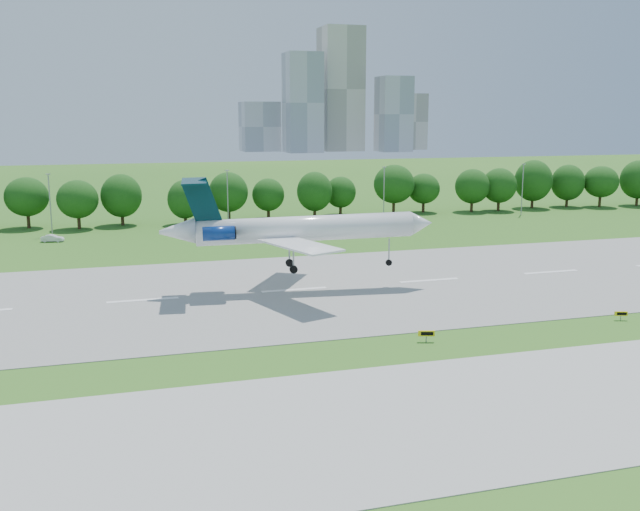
# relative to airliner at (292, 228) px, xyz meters

# --- Properties ---
(ground) EXTENTS (600.00, 600.00, 0.00)m
(ground) POSITION_rel_airliner_xyz_m (20.20, -25.20, -8.53)
(ground) COLOR #225616
(ground) RESTS_ON ground
(runway) EXTENTS (400.00, 45.00, 0.08)m
(runway) POSITION_rel_airliner_xyz_m (20.20, -0.20, -8.49)
(runway) COLOR gray
(runway) RESTS_ON ground
(taxiway) EXTENTS (400.00, 23.00, 0.08)m
(taxiway) POSITION_rel_airliner_xyz_m (20.20, -43.20, -8.49)
(taxiway) COLOR #ADADA8
(taxiway) RESTS_ON ground
(tree_line) EXTENTS (288.40, 8.40, 10.40)m
(tree_line) POSITION_rel_airliner_xyz_m (20.20, 66.80, -2.34)
(tree_line) COLOR #382314
(tree_line) RESTS_ON ground
(light_poles) EXTENTS (175.90, 0.25, 12.19)m
(light_poles) POSITION_rel_airliner_xyz_m (17.70, 56.80, -2.19)
(light_poles) COLOR gray
(light_poles) RESTS_ON ground
(skyline) EXTENTS (127.00, 52.00, 80.00)m
(skyline) POSITION_rel_airliner_xyz_m (120.36, 365.41, 21.93)
(skyline) COLOR #B2B2B7
(skyline) RESTS_ON ground
(airliner) EXTENTS (37.06, 26.89, 12.68)m
(airliner) POSITION_rel_airliner_xyz_m (0.00, 0.00, 0.00)
(airliner) COLOR white
(airliner) RESTS_ON ground
(taxi_sign_left) EXTENTS (1.72, 0.68, 1.22)m
(taxi_sign_left) POSITION_rel_airliner_xyz_m (8.04, -25.83, -7.63)
(taxi_sign_left) COLOR gray
(taxi_sign_left) RESTS_ON ground
(taxi_sign_centre) EXTENTS (1.47, 0.61, 1.05)m
(taxi_sign_centre) POSITION_rel_airliner_xyz_m (33.07, -24.70, -7.76)
(taxi_sign_centre) COLOR gray
(taxi_sign_centre) RESTS_ON ground
(service_vehicle_a) EXTENTS (4.28, 2.15, 1.35)m
(service_vehicle_a) POSITION_rel_airliner_xyz_m (-34.22, 49.01, -7.86)
(service_vehicle_a) COLOR silver
(service_vehicle_a) RESTS_ON ground
(service_vehicle_b) EXTENTS (3.22, 1.44, 1.07)m
(service_vehicle_b) POSITION_rel_airliner_xyz_m (-10.29, 56.50, -7.99)
(service_vehicle_b) COLOR beige
(service_vehicle_b) RESTS_ON ground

